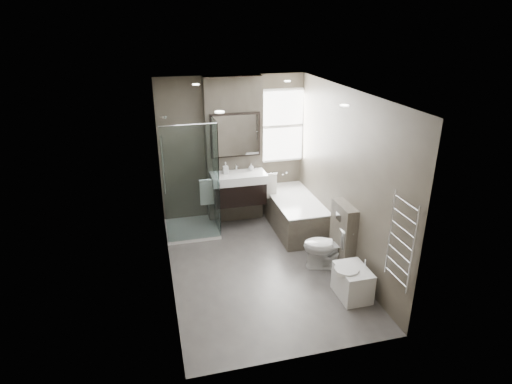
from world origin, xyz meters
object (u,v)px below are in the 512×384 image
object	(u,v)px
vanity	(239,188)
bathtub	(294,212)
toilet	(327,246)
bidet	(352,282)

from	to	relation	value
vanity	bathtub	size ratio (longest dim) A/B	0.59
bathtub	toilet	world-z (taller)	toilet
bathtub	bidet	xyz separation A→B (m)	(0.09, -2.10, -0.09)
vanity	toilet	size ratio (longest dim) A/B	1.36
vanity	bidet	xyz separation A→B (m)	(1.01, -2.43, -0.52)
toilet	bidet	size ratio (longest dim) A/B	1.28
bathtub	toilet	distance (m)	1.34
bathtub	bidet	bearing A→B (deg)	-87.58
toilet	vanity	bearing A→B (deg)	-131.54
vanity	toilet	xyz separation A→B (m)	(0.97, -1.66, -0.39)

